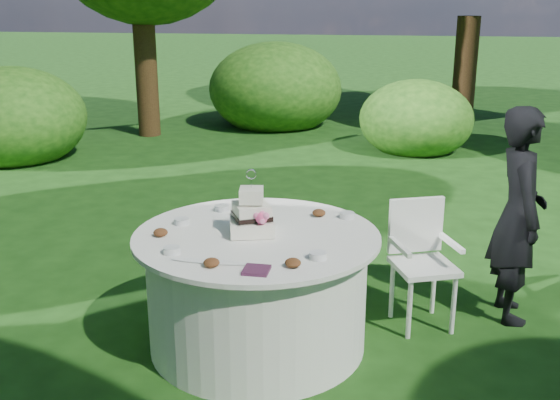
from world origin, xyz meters
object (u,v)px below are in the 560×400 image
object	(u,v)px
cake	(252,216)
napkins	(256,270)
chair	(420,253)
table	(257,289)
guest	(518,215)

from	to	relation	value
cake	napkins	bearing A→B (deg)	-74.97
chair	cake	bearing A→B (deg)	-154.11
napkins	table	bearing A→B (deg)	102.39
napkins	guest	xyz separation A→B (m)	(1.56, 1.32, -0.02)
napkins	guest	size ratio (longest dim) A/B	0.09
cake	table	bearing A→B (deg)	-2.57
table	chair	bearing A→B (deg)	26.57
table	cake	distance (m)	0.50
chair	guest	bearing A→B (deg)	17.80
napkins	chair	distance (m)	1.46
guest	chair	size ratio (longest dim) A/B	1.73
guest	chair	xyz separation A→B (m)	(-0.65, -0.21, -0.24)
guest	chair	bearing A→B (deg)	101.90
table	chair	size ratio (longest dim) A/B	1.78
table	chair	world-z (taller)	chair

